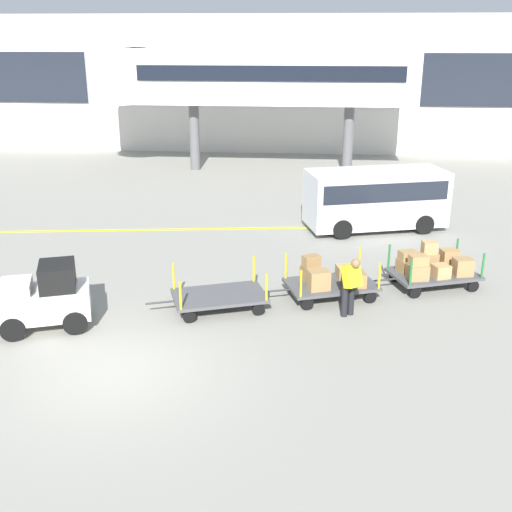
# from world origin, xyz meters

# --- Properties ---
(ground_plane) EXTENTS (120.00, 120.00, 0.00)m
(ground_plane) POSITION_xyz_m (0.00, 0.00, 0.00)
(ground_plane) COLOR gray
(apron_lead_line) EXTENTS (17.15, 2.56, 0.01)m
(apron_lead_line) POSITION_xyz_m (0.13, 9.92, 0.00)
(apron_lead_line) COLOR yellow
(apron_lead_line) RESTS_ON ground_plane
(terminal_building) EXTENTS (47.16, 2.51, 7.56)m
(terminal_building) POSITION_xyz_m (0.00, 25.98, 3.78)
(terminal_building) COLOR silver
(terminal_building) RESTS_ON ground_plane
(jet_bridge) EXTENTS (16.03, 3.00, 5.91)m
(jet_bridge) POSITION_xyz_m (0.14, 19.99, 4.56)
(jet_bridge) COLOR silver
(jet_bridge) RESTS_ON ground_plane
(baggage_tug) EXTENTS (2.35, 1.80, 1.58)m
(baggage_tug) POSITION_xyz_m (-2.25, 1.86, 0.75)
(baggage_tug) COLOR white
(baggage_tug) RESTS_ON ground_plane
(baggage_cart_lead) EXTENTS (3.07, 2.09, 1.10)m
(baggage_cart_lead) POSITION_xyz_m (1.67, 3.24, 0.35)
(baggage_cart_lead) COLOR #4C4C4F
(baggage_cart_lead) RESTS_ON ground_plane
(baggage_cart_middle) EXTENTS (3.07, 2.09, 1.10)m
(baggage_cart_middle) POSITION_xyz_m (4.49, 4.23, 0.51)
(baggage_cart_middle) COLOR #4C4C4F
(baggage_cart_middle) RESTS_ON ground_plane
(baggage_cart_tail) EXTENTS (3.07, 2.09, 1.20)m
(baggage_cart_tail) POSITION_xyz_m (7.29, 5.24, 0.57)
(baggage_cart_tail) COLOR #4C4C4F
(baggage_cart_tail) RESTS_ON ground_plane
(baggage_handler) EXTENTS (0.57, 0.57, 1.56)m
(baggage_handler) POSITION_xyz_m (4.94, 3.10, 0.87)
(baggage_handler) COLOR black
(baggage_handler) RESTS_ON ground_plane
(shuttle_van) EXTENTS (5.14, 3.16, 2.10)m
(shuttle_van) POSITION_xyz_m (6.18, 10.51, 1.23)
(shuttle_van) COLOR silver
(shuttle_van) RESTS_ON ground_plane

